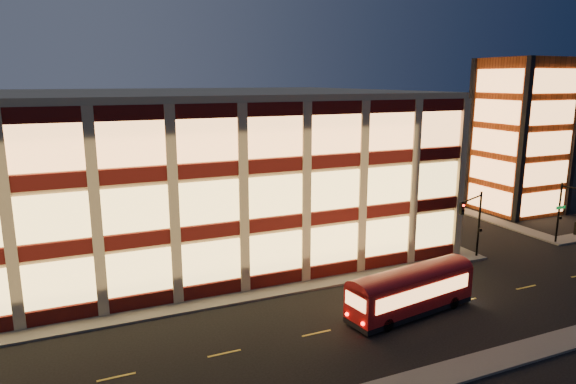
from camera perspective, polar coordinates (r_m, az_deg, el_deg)
name	(u,v)px	position (r m, az deg, el deg)	size (l,w,h in m)	color
ground	(227,307)	(37.08, -6.81, -12.52)	(200.00, 200.00, 0.00)	black
sidewalk_office_south	(181,307)	(37.28, -11.80, -12.44)	(54.00, 2.00, 0.15)	#514F4C
sidewalk_office_east	(372,214)	(61.05, 9.32, -2.46)	(2.00, 30.00, 0.15)	#514F4C
sidewalk_tower_west	(446,205)	(67.56, 17.17, -1.41)	(2.00, 30.00, 0.15)	#514F4C
office_building	(142,170)	(50.32, -15.92, 2.41)	(50.45, 30.45, 14.50)	tan
stair_tower	(520,136)	(66.70, 24.41, 5.65)	(8.60, 8.60, 18.00)	#8C3814
traffic_signal_far	(473,216)	(46.87, 19.89, -2.50)	(3.79, 1.87, 6.00)	black
traffic_signal_right	(573,205)	(54.64, 29.14, -1.30)	(1.20, 4.37, 6.00)	black
trolley_bus	(411,288)	(36.12, 13.50, -10.36)	(9.89, 3.83, 3.26)	maroon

